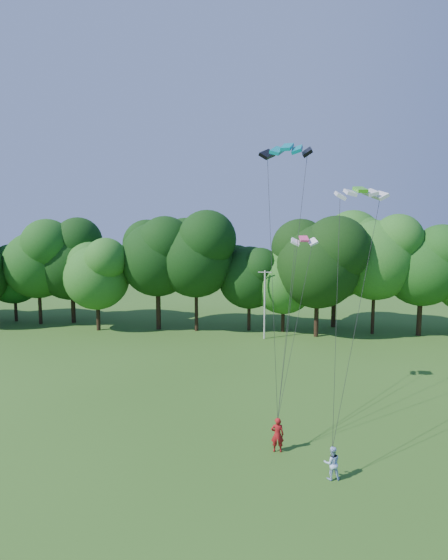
# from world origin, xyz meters

# --- Properties ---
(utility_pole) EXTENTS (1.43, 0.18, 7.12)m
(utility_pole) POSITION_xyz_m (0.58, 31.95, 3.69)
(utility_pole) COLOR #B1AFA8
(utility_pole) RESTS_ON ground
(kite_flyer_left) EXTENTS (0.68, 0.46, 1.82)m
(kite_flyer_left) POSITION_xyz_m (1.72, 8.90, 0.91)
(kite_flyer_left) COLOR maroon
(kite_flyer_left) RESTS_ON ground
(kite_flyer_right) EXTENTS (0.83, 0.69, 1.56)m
(kite_flyer_right) POSITION_xyz_m (4.17, 6.69, 0.78)
(kite_flyer_right) COLOR #B3CDF9
(kite_flyer_right) RESTS_ON ground
(kite_teal) EXTENTS (2.99, 1.81, 0.62)m
(kite_teal) POSITION_xyz_m (2.07, 12.58, 15.88)
(kite_teal) COLOR #047F8D
(kite_teal) RESTS_ON ground
(kite_green) EXTENTS (2.66, 1.40, 0.43)m
(kite_green) POSITION_xyz_m (5.79, 10.96, 13.39)
(kite_green) COLOR green
(kite_green) RESTS_ON ground
(kite_pink) EXTENTS (1.75, 0.97, 0.41)m
(kite_pink) POSITION_xyz_m (3.35, 16.33, 10.73)
(kite_pink) COLOR #F44380
(kite_pink) RESTS_ON ground
(tree_back_west) EXTENTS (7.47, 7.47, 10.87)m
(tree_back_west) POSITION_xyz_m (-30.01, 37.12, 6.78)
(tree_back_west) COLOR #311B13
(tree_back_west) RESTS_ON ground
(tree_back_center) EXTENTS (9.59, 9.59, 13.94)m
(tree_back_center) POSITION_xyz_m (6.00, 33.48, 8.71)
(tree_back_center) COLOR #311F13
(tree_back_center) RESTS_ON ground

